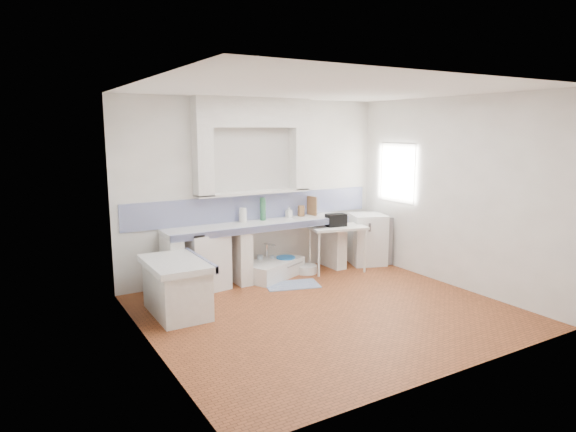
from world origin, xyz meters
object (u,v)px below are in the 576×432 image
stove (204,261)px  side_table (337,249)px  sink (273,270)px  fridge (367,239)px

stove → side_table: size_ratio=0.93×
stove → sink: bearing=-8.6°
fridge → side_table: bearing=-151.2°
sink → side_table: 1.14m
stove → side_table: (2.22, -0.27, -0.04)m
stove → sink: 1.17m
sink → fridge: bearing=-27.7°
side_table → fridge: fridge is taller
fridge → sink: bearing=-164.6°
stove → fridge: 2.95m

